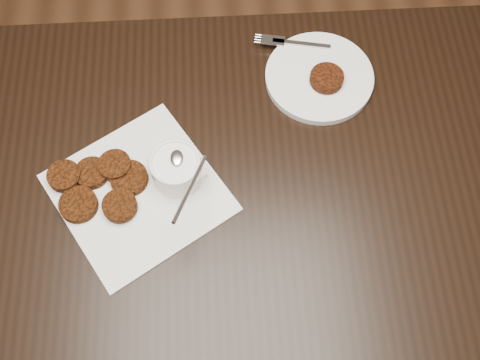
# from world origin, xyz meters

# --- Properties ---
(floor) EXTENTS (4.00, 4.00, 0.00)m
(floor) POSITION_xyz_m (0.00, 0.00, 0.00)
(floor) COLOR brown
(floor) RESTS_ON ground
(table) EXTENTS (1.30, 0.83, 0.75)m
(table) POSITION_xyz_m (-0.02, 0.10, 0.38)
(table) COLOR black
(table) RESTS_ON floor
(napkin) EXTENTS (0.37, 0.37, 0.00)m
(napkin) POSITION_xyz_m (-0.14, 0.12, 0.75)
(napkin) COLOR white
(napkin) RESTS_ON table
(sauce_ramekin) EXTENTS (0.14, 0.14, 0.12)m
(sauce_ramekin) POSITION_xyz_m (-0.07, 0.15, 0.82)
(sauce_ramekin) COLOR white
(sauce_ramekin) RESTS_ON napkin
(patty_cluster) EXTENTS (0.23, 0.23, 0.02)m
(patty_cluster) POSITION_xyz_m (-0.20, 0.14, 0.76)
(patty_cluster) COLOR #60270C
(patty_cluster) RESTS_ON napkin
(plate_with_patty) EXTENTS (0.25, 0.25, 0.03)m
(plate_with_patty) POSITION_xyz_m (0.21, 0.34, 0.77)
(plate_with_patty) COLOR white
(plate_with_patty) RESTS_ON table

